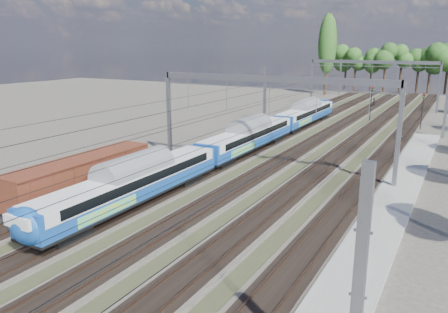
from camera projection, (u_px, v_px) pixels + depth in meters
The scene contains 10 objects.
track_bed at pixel (315, 140), 54.72m from camera, with size 21.00×130.00×0.34m.
platform at pixel (377, 231), 27.88m from camera, with size 3.00×70.00×0.30m, color gray.
catenary at pixel (338, 85), 59.51m from camera, with size 25.65×130.00×9.00m.
tree_belt at pixel (417, 63), 91.61m from camera, with size 39.81×98.81×11.89m.
poplar at pixel (328, 44), 103.51m from camera, with size 4.40×4.40×19.04m.
emu_train at pixel (248, 133), 47.64m from camera, with size 2.71×57.44×3.96m.
freight_boxcar at pixel (82, 176), 33.32m from camera, with size 2.64×12.77×3.29m.
worker at pixel (374, 102), 85.62m from camera, with size 0.63×0.41×1.72m, color black.
signal_near at pixel (371, 99), 68.47m from camera, with size 0.39×0.37×5.45m.
signal_far at pixel (423, 107), 61.58m from camera, with size 0.34×0.31×5.17m.
Camera 1 is at (15.99, -7.35, 11.67)m, focal length 35.00 mm.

